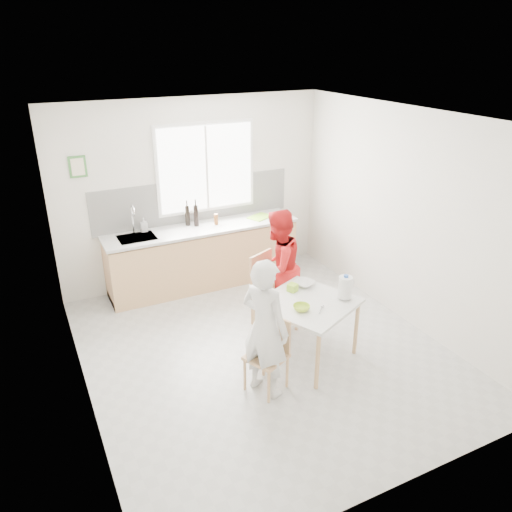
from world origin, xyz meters
The scene contains 21 objects.
ground centered at (0.00, 0.00, 0.00)m, with size 4.50×4.50×0.00m, color #B7B7B2.
room_shell centered at (0.00, 0.00, 1.64)m, with size 4.50×4.50×4.50m.
window centered at (0.20, 2.23, 1.70)m, with size 1.50×0.06×1.30m.
backsplash centered at (0.00, 2.24, 1.23)m, with size 3.00×0.02×0.65m, color white.
picture_frame centered at (-1.55, 2.23, 1.90)m, with size 0.22×0.03×0.28m.
kitchen_counter centered at (0.00, 1.95, 0.42)m, with size 2.84×0.64×1.37m.
dining_table centered at (0.39, -0.33, 0.65)m, with size 1.25×1.25×0.72m.
chair_left centered at (-0.24, -0.62, 0.44)m, with size 0.49×0.49×0.80m.
chair_far centered at (0.36, 0.57, 0.52)m, with size 0.58×0.58×0.94m.
person_white centered at (-0.32, -0.65, 0.75)m, with size 0.55×0.36×1.51m, color white.
person_red centered at (0.47, 0.54, 0.76)m, with size 0.74×0.58×1.52m, color red.
bowl_green centered at (0.23, -0.46, 0.75)m, with size 0.18×0.18×0.06m, color #ACD330.
bowl_white centered at (0.55, 0.03, 0.75)m, with size 0.24×0.24×0.06m, color silver.
milk_jug centered at (0.80, -0.45, 0.87)m, with size 0.21×0.16×0.27m.
green_box centered at (0.36, -0.03, 0.77)m, with size 0.10×0.10×0.09m, color #96CA2E.
spoon centered at (0.41, -0.56, 0.73)m, with size 0.01×0.01×0.16m, color #A5A5AA.
cutting_board centered at (0.94, 1.95, 0.93)m, with size 0.35×0.25×0.01m, color #93DA32.
wine_bottle_a centered at (-0.06, 2.03, 1.08)m, with size 0.07×0.07×0.32m, color black.
wine_bottle_b centered at (-0.16, 2.10, 1.07)m, with size 0.07×0.07×0.30m, color black.
jar_amber centered at (0.22, 1.95, 1.00)m, with size 0.06×0.06×0.16m, color brown.
soap_bottle centered at (-0.79, 2.14, 1.02)m, with size 0.09×0.09×0.20m, color #999999.
Camera 1 is at (-2.29, -4.45, 3.42)m, focal length 35.00 mm.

